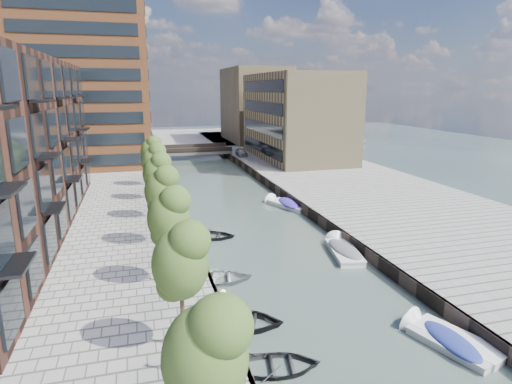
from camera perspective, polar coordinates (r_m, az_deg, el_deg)
name	(u,v)px	position (r m, az deg, el deg)	size (l,w,h in m)	color
water	(231,200)	(49.34, -3.32, -1.12)	(300.00, 300.00, 0.00)	#38473F
quay_right	(357,188)	(54.74, 13.26, 0.55)	(20.00, 140.00, 1.00)	gray
quay_wall_left	(178,200)	(48.35, -10.41, -1.03)	(0.25, 140.00, 1.00)	#332823
quay_wall_right	(281,193)	(50.80, 3.41, -0.11)	(0.25, 140.00, 1.00)	#332823
far_closure	(180,139)	(107.81, -10.16, 7.00)	(80.00, 40.00, 1.00)	gray
apartment_block	(3,149)	(38.29, -30.68, 4.91)	(8.00, 38.00, 14.00)	black
tower	(85,65)	(72.10, -21.89, 15.44)	(18.00, 18.00, 30.00)	#9C562D
tan_block_near	(296,116)	(73.55, 5.30, 10.03)	(12.00, 25.00, 14.00)	#9E8A61
tan_block_far	(255,105)	(98.23, -0.15, 11.56)	(12.00, 20.00, 16.00)	#9E8A61
bridge	(194,151)	(80.08, -8.22, 5.48)	(13.00, 6.00, 1.30)	gray
tree_0	(205,352)	(12.97, -6.82, -20.38)	(2.50, 2.50, 5.95)	#382619
tree_1	(180,259)	(19.15, -10.08, -8.80)	(2.50, 2.50, 5.95)	#382619
tree_2	(168,215)	(25.75, -11.62, -2.98)	(2.50, 2.50, 5.95)	#382619
tree_3	(161,189)	(32.52, -12.52, 0.44)	(2.50, 2.50, 5.95)	#382619
tree_4	(157,172)	(39.37, -13.11, 2.68)	(2.50, 2.50, 5.95)	#382619
tree_5	(153,159)	(46.26, -13.52, 4.25)	(2.50, 2.50, 5.95)	#382619
tree_6	(151,150)	(53.18, -13.83, 5.41)	(2.50, 2.50, 5.95)	#382619
lamp_0	(224,328)	(17.45, -4.34, -17.59)	(0.24, 0.24, 4.12)	black
lamp_1	(181,214)	(32.09, -9.93, -2.93)	(0.24, 0.24, 4.12)	black
lamp_2	(166,174)	(47.61, -11.89, 2.40)	(0.24, 0.24, 4.12)	black
sloop_0	(277,370)	(21.25, 2.86, -22.57)	(2.91, 4.08, 0.85)	#242427
sloop_1	(239,326)	(24.34, -2.34, -17.40)	(3.54, 4.96, 1.03)	black
sloop_3	(218,282)	(29.22, -5.11, -11.85)	(3.34, 4.68, 0.97)	#AFAFAD
sloop_4	(210,238)	(37.29, -6.16, -6.11)	(3.16, 4.42, 0.92)	black
motorboat_0	(443,341)	(24.67, 23.66, -17.69)	(2.96, 4.90, 1.55)	silver
motorboat_2	(445,336)	(25.24, 23.87, -17.21)	(3.29, 5.14, 1.62)	white
motorboat_3	(285,204)	(46.90, 3.91, -1.64)	(3.93, 5.73, 1.82)	white
motorboat_4	(342,250)	(34.48, 11.46, -7.60)	(2.92, 5.75, 1.83)	silver
car	(241,152)	(75.52, -1.96, 5.35)	(1.61, 3.99, 1.36)	#A0A2A4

